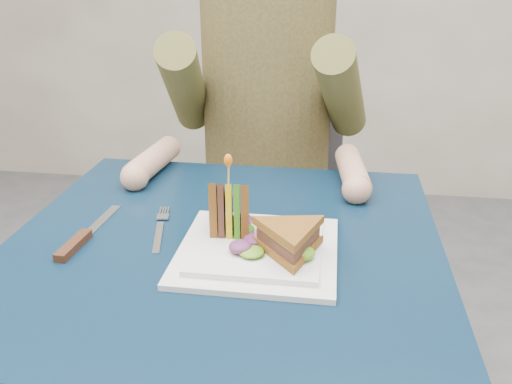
% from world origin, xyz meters
% --- Properties ---
extents(table, '(0.75, 0.75, 0.73)m').
position_xyz_m(table, '(0.00, 0.00, 0.65)').
color(table, black).
rests_on(table, ground).
extents(chair, '(0.42, 0.40, 0.93)m').
position_xyz_m(chair, '(0.00, 0.69, 0.54)').
color(chair, '#47474C').
rests_on(chair, ground).
extents(diner, '(0.54, 0.59, 0.74)m').
position_xyz_m(diner, '(-0.00, 0.58, 0.91)').
color(diner, '#4C4222').
rests_on(diner, chair).
extents(plate, '(0.26, 0.26, 0.02)m').
position_xyz_m(plate, '(0.07, -0.04, 0.74)').
color(plate, white).
rests_on(plate, table).
extents(sandwich_flat, '(0.19, 0.19, 0.05)m').
position_xyz_m(sandwich_flat, '(0.12, -0.06, 0.78)').
color(sandwich_flat, brown).
rests_on(sandwich_flat, plate).
extents(sandwich_upright, '(0.09, 0.15, 0.15)m').
position_xyz_m(sandwich_upright, '(0.01, 0.01, 0.78)').
color(sandwich_upright, brown).
rests_on(sandwich_upright, plate).
extents(fork, '(0.05, 0.18, 0.01)m').
position_xyz_m(fork, '(-0.12, 0.02, 0.73)').
color(fork, silver).
rests_on(fork, table).
extents(knife, '(0.03, 0.22, 0.02)m').
position_xyz_m(knife, '(-0.24, -0.04, 0.74)').
color(knife, silver).
rests_on(knife, table).
extents(toothpick, '(0.01, 0.01, 0.06)m').
position_xyz_m(toothpick, '(0.01, 0.01, 0.85)').
color(toothpick, tan).
rests_on(toothpick, sandwich_upright).
extents(toothpick_frill, '(0.01, 0.01, 0.02)m').
position_xyz_m(toothpick_frill, '(0.01, 0.01, 0.88)').
color(toothpick_frill, orange).
rests_on(toothpick_frill, sandwich_upright).
extents(lettuce_spill, '(0.15, 0.13, 0.02)m').
position_xyz_m(lettuce_spill, '(0.07, -0.03, 0.76)').
color(lettuce_spill, '#337A14').
rests_on(lettuce_spill, plate).
extents(onion_ring, '(0.04, 0.04, 0.02)m').
position_xyz_m(onion_ring, '(0.08, -0.03, 0.77)').
color(onion_ring, '#9E4C7A').
rests_on(onion_ring, plate).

